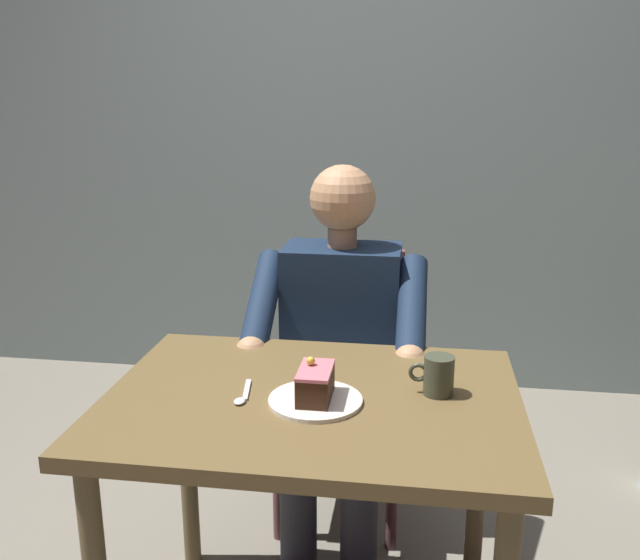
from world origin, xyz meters
name	(u,v)px	position (x,y,z in m)	size (l,w,h in m)	color
cafe_rear_panel	(374,68)	(0.00, -1.81, 1.50)	(6.40, 0.12, 3.00)	gray
dining_table	(312,433)	(0.00, 0.00, 0.62)	(0.96, 0.70, 0.72)	brown
chair	(344,372)	(0.00, -0.70, 0.48)	(0.42, 0.42, 0.88)	brown
seated_person	(338,354)	(0.00, -0.52, 0.62)	(0.53, 0.58, 1.19)	#17273F
dessert_plate	(315,400)	(-0.01, 0.04, 0.72)	(0.21, 0.21, 0.01)	silver
cake_slice	(315,383)	(-0.01, 0.04, 0.76)	(0.07, 0.13, 0.09)	#341D0F
coffee_cup	(438,375)	(-0.29, -0.05, 0.77)	(0.11, 0.07, 0.09)	#3A3F2E
dessert_spoon	(243,395)	(0.16, 0.03, 0.72)	(0.03, 0.14, 0.01)	silver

